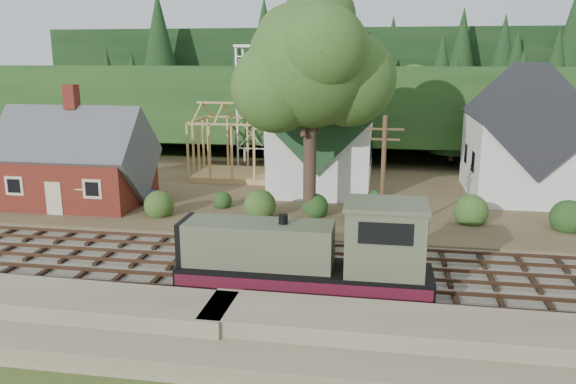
% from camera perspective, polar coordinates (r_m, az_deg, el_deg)
% --- Properties ---
extents(ground, '(140.00, 140.00, 0.00)m').
position_cam_1_polar(ground, '(30.85, -3.95, -7.95)').
color(ground, '#384C1E').
rests_on(ground, ground).
extents(embankment, '(64.00, 5.00, 1.60)m').
position_cam_1_polar(embankment, '(23.45, -8.89, -15.45)').
color(embankment, '#7F7259').
rests_on(embankment, ground).
extents(railroad_bed, '(64.00, 11.00, 0.16)m').
position_cam_1_polar(railroad_bed, '(30.82, -3.95, -7.81)').
color(railroad_bed, '#726B5B').
rests_on(railroad_bed, ground).
extents(village_flat, '(64.00, 26.00, 0.30)m').
position_cam_1_polar(village_flat, '(47.71, 1.00, 0.08)').
color(village_flat, brown).
rests_on(village_flat, ground).
extents(hillside, '(70.00, 28.96, 12.74)m').
position_cam_1_polar(hillside, '(71.12, 3.84, 4.44)').
color(hillside, '#1E3F19').
rests_on(hillside, ground).
extents(ridge, '(80.00, 20.00, 12.00)m').
position_cam_1_polar(ridge, '(86.89, 4.89, 6.09)').
color(ridge, black).
rests_on(ridge, ground).
extents(depot, '(10.80, 7.41, 9.00)m').
position_cam_1_polar(depot, '(45.77, -20.61, 2.54)').
color(depot, '#5D1A15').
rests_on(depot, village_flat).
extents(church, '(8.40, 15.17, 13.00)m').
position_cam_1_polar(church, '(48.19, 3.69, 6.27)').
color(church, silver).
rests_on(church, village_flat).
extents(farmhouse, '(8.40, 10.80, 10.60)m').
position_cam_1_polar(farmhouse, '(48.65, 22.77, 4.94)').
color(farmhouse, silver).
rests_on(farmhouse, village_flat).
extents(timber_frame, '(8.20, 6.20, 6.99)m').
position_cam_1_polar(timber_frame, '(52.11, -4.89, 4.68)').
color(timber_frame, tan).
rests_on(timber_frame, village_flat).
extents(lattice_tower, '(3.20, 3.20, 12.12)m').
position_cam_1_polar(lattice_tower, '(57.33, -3.53, 12.31)').
color(lattice_tower, silver).
rests_on(lattice_tower, village_flat).
extents(big_tree, '(10.90, 8.40, 14.70)m').
position_cam_1_polar(big_tree, '(38.26, 2.57, 11.95)').
color(big_tree, '#38281E').
rests_on(big_tree, village_flat).
extents(telegraph_pole_near, '(2.20, 0.28, 8.00)m').
position_cam_1_polar(telegraph_pole_near, '(33.84, 9.62, 1.35)').
color(telegraph_pole_near, '#4C331E').
rests_on(telegraph_pole_near, ground).
extents(locomotive, '(11.85, 2.96, 4.74)m').
position_cam_1_polar(locomotive, '(26.70, 2.59, -6.60)').
color(locomotive, black).
rests_on(locomotive, railroad_bed).
extents(car_blue, '(2.96, 3.24, 1.07)m').
position_cam_1_polar(car_blue, '(44.93, -13.95, -0.28)').
color(car_blue, '#517AAE').
rests_on(car_blue, village_flat).
extents(car_green, '(4.04, 1.68, 1.30)m').
position_cam_1_polar(car_green, '(48.51, -19.98, 0.44)').
color(car_green, '#83A471').
rests_on(car_green, village_flat).
extents(patio_set, '(2.14, 2.14, 2.38)m').
position_cam_1_polar(patio_set, '(42.74, -19.77, 0.66)').
color(patio_set, silver).
rests_on(patio_set, village_flat).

